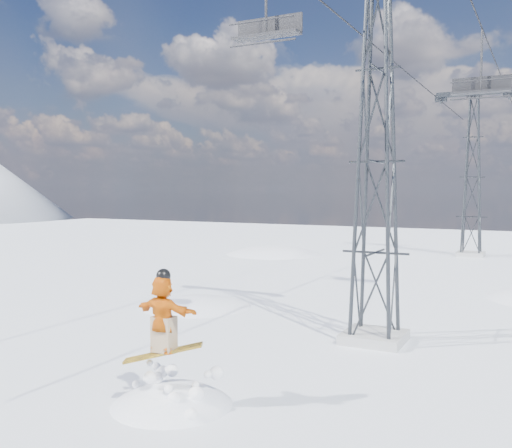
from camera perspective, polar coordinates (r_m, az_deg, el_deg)
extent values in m
plane|color=white|center=(11.44, -3.88, -20.61)|extent=(120.00, 120.00, 0.00)
sphere|color=white|center=(43.53, 1.77, -16.75)|extent=(22.00, 22.00, 22.00)
cube|color=#999999|center=(18.13, 11.73, -11.01)|extent=(1.80, 1.80, 0.30)
cube|color=#999999|center=(42.45, 20.67, -2.84)|extent=(1.80, 1.80, 0.30)
cube|color=#282B2F|center=(42.71, 21.00, 12.14)|extent=(5.00, 0.35, 0.35)
cube|color=#282B2F|center=(42.97, 18.01, 11.87)|extent=(0.80, 0.25, 0.50)
cube|color=#282B2F|center=(42.50, 24.01, 11.84)|extent=(0.80, 0.25, 0.50)
cylinder|color=black|center=(29.89, 13.80, 15.33)|extent=(0.06, 51.00, 0.06)
cylinder|color=black|center=(29.21, 22.55, 15.45)|extent=(0.06, 51.00, 0.06)
cube|color=gold|center=(12.47, -9.28, -12.60)|extent=(1.63, 1.04, 0.41)
imported|color=#DA6109|center=(12.27, -9.32, -8.84)|extent=(1.54, 0.57, 1.63)
cube|color=#937A5A|center=(12.37, -9.30, -10.84)|extent=(0.48, 0.37, 0.75)
sphere|color=black|center=(12.12, -9.36, -5.16)|extent=(0.31, 0.31, 0.31)
cube|color=black|center=(15.98, 1.01, 18.30)|extent=(1.91, 0.43, 0.08)
cube|color=black|center=(16.24, 1.36, 19.10)|extent=(1.91, 0.06, 0.52)
cylinder|color=black|center=(15.72, 0.61, 17.66)|extent=(1.91, 0.06, 0.06)
cylinder|color=black|center=(15.82, 0.53, 19.70)|extent=(1.91, 0.05, 0.05)
cylinder|color=black|center=(24.50, 21.62, 14.97)|extent=(0.09, 0.09, 2.41)
cube|color=black|center=(24.29, 21.55, 12.19)|extent=(2.19, 0.49, 0.09)
cube|color=black|center=(24.58, 21.63, 12.86)|extent=(2.19, 0.07, 0.60)
cylinder|color=black|center=(23.98, 21.47, 11.65)|extent=(2.19, 0.07, 0.07)
cylinder|color=black|center=(24.03, 21.50, 13.22)|extent=(2.19, 0.05, 0.05)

